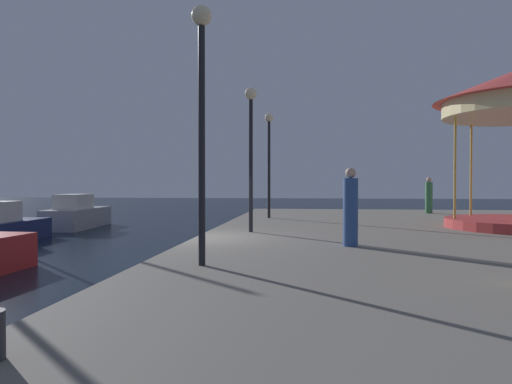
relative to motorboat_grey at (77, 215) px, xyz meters
The scene contains 8 objects.
ground_plane 13.34m from the motorboat_grey, 49.80° to the right, with size 120.00×120.00×0.00m, color black.
quay_dock 19.28m from the motorboat_grey, 31.88° to the right, with size 15.53×28.82×0.80m, color slate.
motorboat_grey is the anchor object (origin of this frame).
lamp_post_near_edge 17.77m from the motorboat_grey, 56.06° to the right, with size 0.36×0.36×4.53m.
lamp_post_mid_promenade 13.57m from the motorboat_grey, 41.38° to the right, with size 0.36×0.36×4.28m.
lamp_post_far_end 10.88m from the motorboat_grey, 16.60° to the right, with size 0.36×0.36×4.38m.
person_mid_promenade 17.16m from the motorboat_grey, 42.79° to the right, with size 0.34×0.34×1.80m.
person_by_the_water 17.50m from the motorboat_grey, ahead, with size 0.34×0.34×1.75m.
Camera 1 is at (3.00, -12.37, 2.23)m, focal length 32.98 mm.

